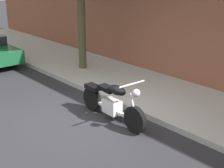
# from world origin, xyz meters

# --- Properties ---
(ground_plane) EXTENTS (60.00, 60.00, 0.00)m
(ground_plane) POSITION_xyz_m (0.00, 0.00, 0.00)
(ground_plane) COLOR #28282D
(sidewalk) EXTENTS (24.77, 2.69, 0.14)m
(sidewalk) POSITION_xyz_m (0.00, 2.69, 0.07)
(sidewalk) COLOR #B0B0B0
(sidewalk) RESTS_ON ground
(motorcycle) EXTENTS (2.19, 0.70, 1.11)m
(motorcycle) POSITION_xyz_m (0.36, 0.70, 0.45)
(motorcycle) COLOR black
(motorcycle) RESTS_ON ground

